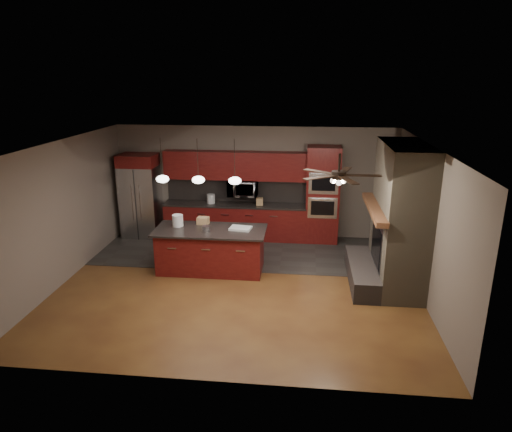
# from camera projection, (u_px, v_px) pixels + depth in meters

# --- Properties ---
(ground) EXTENTS (7.00, 7.00, 0.00)m
(ground) POSITION_uv_depth(u_px,v_px,m) (238.00, 285.00, 9.10)
(ground) COLOR brown
(ground) RESTS_ON ground
(ceiling) EXTENTS (7.00, 6.00, 0.02)m
(ceiling) POSITION_uv_depth(u_px,v_px,m) (237.00, 144.00, 8.26)
(ceiling) COLOR white
(ceiling) RESTS_ON back_wall
(back_wall) EXTENTS (7.00, 0.02, 2.80)m
(back_wall) POSITION_uv_depth(u_px,v_px,m) (255.00, 182.00, 11.53)
(back_wall) COLOR #675C52
(back_wall) RESTS_ON ground
(right_wall) EXTENTS (0.02, 6.00, 2.80)m
(right_wall) POSITION_uv_depth(u_px,v_px,m) (427.00, 224.00, 8.33)
(right_wall) COLOR #675C52
(right_wall) RESTS_ON ground
(left_wall) EXTENTS (0.02, 6.00, 2.80)m
(left_wall) POSITION_uv_depth(u_px,v_px,m) (63.00, 212.00, 9.04)
(left_wall) COLOR #675C52
(left_wall) RESTS_ON ground
(slate_tile_patch) EXTENTS (7.00, 2.40, 0.01)m
(slate_tile_patch) POSITION_uv_depth(u_px,v_px,m) (249.00, 251.00, 10.81)
(slate_tile_patch) COLOR #2C2A27
(slate_tile_patch) RESTS_ON ground
(fireplace_column) EXTENTS (1.30, 2.10, 2.80)m
(fireplace_column) POSITION_uv_depth(u_px,v_px,m) (396.00, 222.00, 8.78)
(fireplace_column) COLOR #6C614D
(fireplace_column) RESTS_ON ground
(back_cabinetry) EXTENTS (3.59, 0.64, 2.20)m
(back_cabinetry) POSITION_uv_depth(u_px,v_px,m) (235.00, 204.00, 11.49)
(back_cabinetry) COLOR maroon
(back_cabinetry) RESTS_ON ground
(oven_tower) EXTENTS (0.80, 0.63, 2.38)m
(oven_tower) POSITION_uv_depth(u_px,v_px,m) (322.00, 195.00, 11.13)
(oven_tower) COLOR maroon
(oven_tower) RESTS_ON ground
(microwave) EXTENTS (0.73, 0.41, 0.50)m
(microwave) POSITION_uv_depth(u_px,v_px,m) (243.00, 188.00, 11.35)
(microwave) COLOR silver
(microwave) RESTS_ON back_cabinetry
(refrigerator) EXTENTS (0.91, 0.75, 2.12)m
(refrigerator) POSITION_uv_depth(u_px,v_px,m) (140.00, 196.00, 11.56)
(refrigerator) COLOR silver
(refrigerator) RESTS_ON ground
(kitchen_island) EXTENTS (2.33, 1.07, 0.92)m
(kitchen_island) POSITION_uv_depth(u_px,v_px,m) (211.00, 250.00, 9.64)
(kitchen_island) COLOR maroon
(kitchen_island) RESTS_ON ground
(white_bucket) EXTENTS (0.25, 0.25, 0.25)m
(white_bucket) POSITION_uv_depth(u_px,v_px,m) (178.00, 221.00, 9.68)
(white_bucket) COLOR silver
(white_bucket) RESTS_ON kitchen_island
(paint_can) EXTENTS (0.17, 0.17, 0.11)m
(paint_can) POSITION_uv_depth(u_px,v_px,m) (206.00, 228.00, 9.41)
(paint_can) COLOR #A5A5A9
(paint_can) RESTS_ON kitchen_island
(paint_tray) EXTENTS (0.48, 0.37, 0.04)m
(paint_tray) POSITION_uv_depth(u_px,v_px,m) (241.00, 228.00, 9.51)
(paint_tray) COLOR silver
(paint_tray) RESTS_ON kitchen_island
(cardboard_box) EXTENTS (0.26, 0.20, 0.15)m
(cardboard_box) POSITION_uv_depth(u_px,v_px,m) (203.00, 221.00, 9.83)
(cardboard_box) COLOR #A88357
(cardboard_box) RESTS_ON kitchen_island
(counter_bucket) EXTENTS (0.27, 0.27, 0.23)m
(counter_bucket) POSITION_uv_depth(u_px,v_px,m) (211.00, 199.00, 11.47)
(counter_bucket) COLOR silver
(counter_bucket) RESTS_ON back_cabinetry
(counter_box) EXTENTS (0.18, 0.15, 0.18)m
(counter_box) POSITION_uv_depth(u_px,v_px,m) (260.00, 201.00, 11.30)
(counter_box) COLOR #A68255
(counter_box) RESTS_ON back_cabinetry
(pendant_left) EXTENTS (0.26, 0.26, 0.92)m
(pendant_left) POSITION_uv_depth(u_px,v_px,m) (163.00, 179.00, 9.35)
(pendant_left) COLOR black
(pendant_left) RESTS_ON ceiling
(pendant_center) EXTENTS (0.26, 0.26, 0.92)m
(pendant_center) POSITION_uv_depth(u_px,v_px,m) (198.00, 180.00, 9.27)
(pendant_center) COLOR black
(pendant_center) RESTS_ON ceiling
(pendant_right) EXTENTS (0.26, 0.26, 0.92)m
(pendant_right) POSITION_uv_depth(u_px,v_px,m) (235.00, 181.00, 9.19)
(pendant_right) COLOR black
(pendant_right) RESTS_ON ceiling
(ceiling_fan) EXTENTS (1.27, 1.33, 0.41)m
(ceiling_fan) POSITION_uv_depth(u_px,v_px,m) (339.00, 174.00, 7.42)
(ceiling_fan) COLOR black
(ceiling_fan) RESTS_ON ceiling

